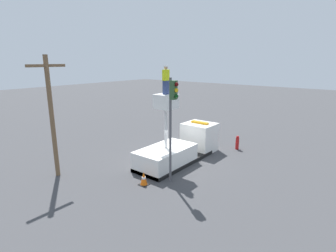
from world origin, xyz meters
TOP-DOWN VIEW (x-y plane):
  - ground_plane at (0.00, 0.00)m, footprint 120.00×120.00m
  - bucket_truck at (0.65, 0.00)m, footprint 7.24×2.35m
  - worker at (-1.00, 0.00)m, footprint 0.40×0.26m
  - traffic_light_pole at (-2.59, -1.74)m, footprint 0.34×0.57m
  - fire_hydrant at (5.24, -2.19)m, footprint 0.50×0.26m
  - traffic_cone_rear at (-3.84, -0.70)m, footprint 0.51×0.51m
  - utility_pole at (-6.19, 4.32)m, footprint 2.20×0.26m

SIDE VIEW (x-z plane):
  - ground_plane at x=0.00m, z-range 0.00..0.00m
  - traffic_cone_rear at x=-3.84m, z-range -0.02..0.77m
  - fire_hydrant at x=5.24m, z-range -0.01..1.10m
  - bucket_truck at x=0.65m, z-range -1.47..3.33m
  - utility_pole at x=-6.19m, z-range 0.31..7.47m
  - traffic_light_pole at x=-2.59m, z-range 1.22..7.18m
  - worker at x=-1.00m, z-range 4.81..6.55m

